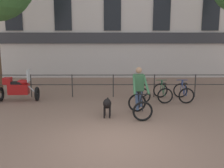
% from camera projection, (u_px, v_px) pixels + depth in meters
% --- Properties ---
extents(ground_plane, '(60.00, 60.00, 0.00)m').
position_uv_depth(ground_plane, '(115.00, 143.00, 6.94)').
color(ground_plane, '#7A5B4C').
extents(canal_railing, '(15.05, 0.05, 1.05)m').
position_uv_depth(canal_railing, '(113.00, 82.00, 11.92)').
color(canal_railing, '#2D2B28').
rests_on(canal_railing, ground_plane).
extents(cyclist_with_bike, '(0.76, 1.21, 1.70)m').
position_uv_depth(cyclist_with_bike, '(139.00, 94.00, 9.22)').
color(cyclist_with_bike, black).
rests_on(cyclist_with_bike, ground_plane).
extents(dog, '(0.31, 0.91, 0.67)m').
position_uv_depth(dog, '(107.00, 104.00, 8.99)').
color(dog, black).
rests_on(dog, ground_plane).
extents(parked_motorcycle, '(1.69, 0.71, 1.35)m').
position_uv_depth(parked_motorcycle, '(18.00, 88.00, 11.20)').
color(parked_motorcycle, black).
rests_on(parked_motorcycle, ground_plane).
extents(parked_bicycle_near_lamp, '(0.73, 1.15, 0.86)m').
position_uv_depth(parked_bicycle_near_lamp, '(142.00, 92.00, 11.35)').
color(parked_bicycle_near_lamp, black).
rests_on(parked_bicycle_near_lamp, ground_plane).
extents(parked_bicycle_mid_left, '(0.66, 1.11, 0.86)m').
position_uv_depth(parked_bicycle_mid_left, '(163.00, 92.00, 11.35)').
color(parked_bicycle_mid_left, black).
rests_on(parked_bicycle_mid_left, ground_plane).
extents(parked_bicycle_mid_right, '(0.69, 1.13, 0.86)m').
position_uv_depth(parked_bicycle_mid_right, '(183.00, 92.00, 11.36)').
color(parked_bicycle_mid_right, black).
rests_on(parked_bicycle_mid_right, ground_plane).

